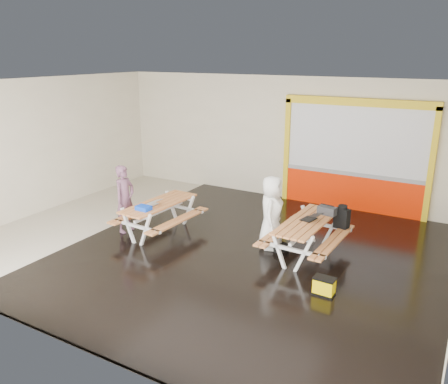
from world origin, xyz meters
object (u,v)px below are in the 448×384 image
Objects in this scene: fluke_bag at (324,286)px; picnic_table_right at (307,229)px; toolbox at (327,211)px; picnic_table_left at (159,210)px; person_left at (125,199)px; backpack at (342,217)px; person_right at (271,213)px; blue_pouch at (144,208)px; laptop_left at (153,203)px; laptop_right at (311,218)px; dark_case at (277,246)px.

picnic_table_right is at bearing 121.23° from fluke_bag.
picnic_table_right is 0.66m from toolbox.
picnic_table_left is at bearing 168.68° from fluke_bag.
picnic_table_left is 3.78m from toolbox.
person_left is at bearing 173.42° from fluke_bag.
person_left reaches higher than toolbox.
picnic_table_right is 1.32× the size of person_left.
person_right is at bearing -148.75° from backpack.
person_right is (2.59, 0.50, 0.25)m from picnic_table_left.
picnic_table_right is 5.20× the size of toolbox.
backpack reaches higher than picnic_table_right.
picnic_table_right reaches higher than fluke_bag.
picnic_table_left is 0.62m from blue_pouch.
picnic_table_right is at bearing 12.47° from laptop_left.
dark_case is at bearing -171.88° from laptop_right.
person_left is at bearing -161.25° from picnic_table_left.
dark_case is 1.05× the size of fluke_bag.
fluke_bag is (4.21, -0.62, -0.64)m from laptop_left.
picnic_table_right is 6.67× the size of blue_pouch.
blue_pouch is at bearing -154.30° from backpack.
picnic_table_left is 0.86m from person_left.
laptop_left is at bearing -91.97° from picnic_table_left.
laptop_right is at bearing -110.23° from toolbox.
laptop_left is (0.78, 0.05, 0.01)m from person_left.
blue_pouch is 4.29m from backpack.
blue_pouch is 4.24m from fluke_bag.
laptop_right is 0.53m from toolbox.
toolbox is at bearing 16.57° from picnic_table_left.
backpack is (0.45, 0.71, -0.13)m from laptop_right.
person_right is 2.20m from fluke_bag.
laptop_left is 4.17m from backpack.
laptop_left is (-0.01, -0.22, 0.23)m from picnic_table_left.
dark_case is at bearing 10.00° from picnic_table_left.
picnic_table_left is 6.57× the size of blue_pouch.
blue_pouch reaches higher than dark_case.
blue_pouch is at bearing -155.39° from toolbox.
laptop_right is 1.36× the size of blue_pouch.
laptop_right is 3.60m from blue_pouch.
person_right reaches higher than person_left.
toolbox is 1.06× the size of fluke_bag.
person_left is 0.78m from laptop_left.
toolbox is at bearing 19.65° from laptop_left.
blue_pouch is 0.83× the size of fluke_bag.
laptop_right is at bearing 18.68° from blue_pouch.
person_right is (3.37, 0.77, 0.02)m from person_left.
picnic_table_right is 0.26m from laptop_right.
person_right is at bearing -174.65° from laptop_right.
toolbox reaches higher than laptop_right.
laptop_left is 0.70× the size of backpack.
picnic_table_left reaches higher than fluke_bag.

